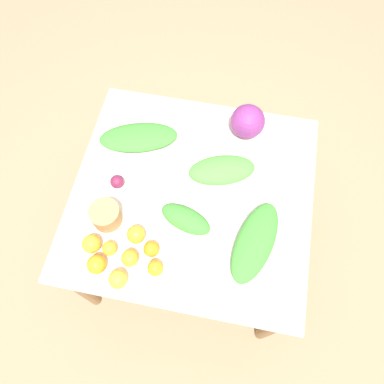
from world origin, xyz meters
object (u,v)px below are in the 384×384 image
paper_bag (106,215)px  orange_1 (130,258)px  orange_5 (91,244)px  orange_2 (97,265)px  greens_bunch_kale (185,219)px  cabbage_purple (248,121)px  orange_0 (155,268)px  beet_root (117,182)px  greens_bunch_beet_tops (139,137)px  orange_4 (151,249)px  orange_7 (136,234)px  greens_bunch_scallion (222,170)px  greens_bunch_dandelion (255,242)px  orange_6 (110,248)px  orange_3 (118,279)px

paper_bag → orange_1: 0.22m
orange_5 → orange_2: bearing=-59.5°
greens_bunch_kale → orange_1: orange_1 is taller
orange_1 → orange_5: bearing=171.3°
cabbage_purple → orange_0: bearing=-109.8°
cabbage_purple → beet_root: 0.69m
greens_bunch_beet_tops → orange_5: (-0.06, -0.57, 0.01)m
orange_4 → orange_7: (-0.08, 0.05, 0.01)m
orange_2 → orange_4: size_ratio=1.18×
orange_5 → orange_1: bearing=-8.7°
greens_bunch_scallion → beet_root: bearing=-162.1°
orange_4 → orange_7: bearing=148.5°
greens_bunch_scallion → paper_bag: bearing=-144.8°
greens_bunch_dandelion → orange_6: bearing=-166.2°
cabbage_purple → greens_bunch_scallion: 0.28m
greens_bunch_beet_tops → orange_3: bearing=-82.3°
orange_0 → orange_6: bearing=167.8°
orange_0 → orange_1: (-0.12, 0.02, 0.00)m
cabbage_purple → greens_bunch_beet_tops: (-0.51, -0.16, -0.05)m
greens_bunch_scallion → cabbage_purple: bearing=73.0°
cabbage_purple → orange_3: bearing=-116.2°
orange_6 → beet_root: bearing=100.3°
orange_7 → greens_bunch_beet_tops: bearing=103.5°
greens_bunch_dandelion → orange_5: bearing=-167.9°
beet_root → orange_7: (0.15, -0.24, 0.01)m
greens_bunch_kale → orange_2: orange_2 is taller
greens_bunch_dandelion → orange_7: (-0.51, -0.07, 0.01)m
orange_7 → orange_6: bearing=-140.5°
greens_bunch_beet_tops → orange_5: orange_5 is taller
paper_bag → orange_6: paper_bag is taller
greens_bunch_beet_tops → greens_bunch_dandelion: 0.76m
greens_bunch_dandelion → orange_2: bearing=-160.2°
cabbage_purple → orange_4: (-0.32, -0.70, -0.05)m
orange_6 → orange_4: bearing=10.0°
paper_bag → orange_5: 0.14m
greens_bunch_kale → orange_4: 0.20m
greens_bunch_scallion → orange_3: (-0.34, -0.59, 0.00)m
greens_bunch_beet_tops → orange_4: bearing=-69.8°
cabbage_purple → orange_4: bearing=-114.2°
orange_3 → orange_4: (0.10, 0.15, -0.00)m
greens_bunch_beet_tops → orange_6: (0.02, -0.57, -0.00)m
orange_4 → orange_3: bearing=-124.3°
paper_bag → greens_bunch_beet_tops: (0.03, 0.43, -0.02)m
greens_bunch_beet_tops → orange_6: bearing=-87.9°
greens_bunch_beet_tops → orange_6: size_ratio=5.93×
orange_2 → greens_bunch_dandelion: bearing=19.8°
orange_2 → orange_3: (0.10, -0.04, -0.00)m
greens_bunch_kale → orange_3: 0.38m
greens_bunch_beet_tops → orange_3: 0.70m
cabbage_purple → orange_6: 0.89m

